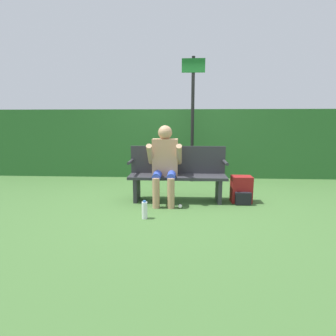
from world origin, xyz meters
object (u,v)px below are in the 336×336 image
(park_bench, at_px, (178,173))
(backpack, at_px, (241,190))
(signpost, at_px, (193,110))
(water_bottle, at_px, (145,210))
(person_seated, at_px, (165,160))
(parked_car, at_px, (98,134))

(park_bench, xyz_separation_m, backpack, (1.04, -0.08, -0.25))
(park_bench, distance_m, backpack, 1.08)
(park_bench, relative_size, signpost, 0.61)
(park_bench, relative_size, water_bottle, 6.32)
(park_bench, height_order, water_bottle, park_bench)
(person_seated, relative_size, parked_car, 0.26)
(person_seated, xyz_separation_m, water_bottle, (-0.23, -0.78, -0.57))
(person_seated, relative_size, signpost, 0.48)
(person_seated, height_order, signpost, signpost)
(park_bench, xyz_separation_m, signpost, (0.29, 1.41, 1.08))
(backpack, bearing_deg, water_bottle, -151.16)
(person_seated, bearing_deg, park_bench, 28.71)
(person_seated, bearing_deg, signpost, 72.08)
(backpack, xyz_separation_m, parked_car, (-5.50, 9.82, 0.39))
(person_seated, bearing_deg, backpack, 1.37)
(signpost, distance_m, parked_car, 9.63)
(signpost, bearing_deg, person_seated, -107.92)
(backpack, distance_m, signpost, 2.14)
(backpack, height_order, water_bottle, backpack)
(water_bottle, bearing_deg, park_bench, 64.31)
(water_bottle, xyz_separation_m, signpost, (0.72, 2.30, 1.41))
(park_bench, relative_size, person_seated, 1.28)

